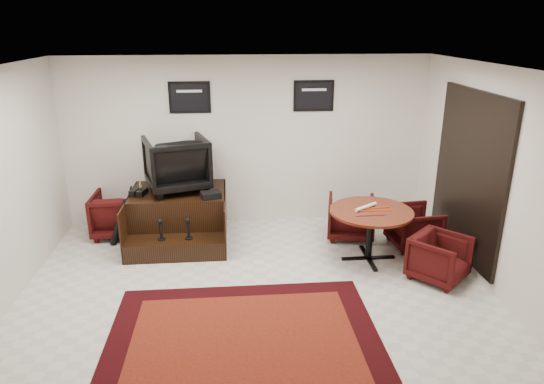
# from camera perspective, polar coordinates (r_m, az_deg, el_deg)

# --- Properties ---
(ground) EXTENTS (6.00, 6.00, 0.00)m
(ground) POSITION_cam_1_polar(r_m,az_deg,el_deg) (6.30, -1.85, -12.01)
(ground) COLOR silver
(ground) RESTS_ON ground
(room_shell) EXTENTS (6.02, 5.02, 2.81)m
(room_shell) POSITION_cam_1_polar(r_m,az_deg,el_deg) (5.74, 1.97, 4.26)
(room_shell) COLOR beige
(room_shell) RESTS_ON ground
(area_rug) EXTENTS (2.99, 2.24, 0.01)m
(area_rug) POSITION_cam_1_polar(r_m,az_deg,el_deg) (5.55, -3.32, -16.78)
(area_rug) COLOR black
(area_rug) RESTS_ON ground
(shine_podium) EXTENTS (1.49, 1.53, 0.77)m
(shine_podium) POSITION_cam_1_polar(r_m,az_deg,el_deg) (7.84, -10.87, -2.92)
(shine_podium) COLOR black
(shine_podium) RESTS_ON ground
(shine_chair) EXTENTS (1.12, 1.09, 0.94)m
(shine_chair) POSITION_cam_1_polar(r_m,az_deg,el_deg) (7.70, -11.17, 3.61)
(shine_chair) COLOR black
(shine_chair) RESTS_ON shine_podium
(shoes_pair) EXTENTS (0.27, 0.30, 0.09)m
(shoes_pair) POSITION_cam_1_polar(r_m,az_deg,el_deg) (7.72, -15.43, -0.00)
(shoes_pair) COLOR black
(shoes_pair) RESTS_ON shine_podium
(polish_kit) EXTENTS (0.33, 0.27, 0.10)m
(polish_kit) POSITION_cam_1_polar(r_m,az_deg,el_deg) (7.36, -7.20, -0.35)
(polish_kit) COLOR black
(polish_kit) RESTS_ON shine_podium
(umbrella_black) EXTENTS (0.29, 0.11, 0.79)m
(umbrella_black) POSITION_cam_1_polar(r_m,az_deg,el_deg) (7.80, -17.61, -3.31)
(umbrella_black) COLOR black
(umbrella_black) RESTS_ON ground
(umbrella_hooked) EXTENTS (0.35, 0.13, 0.93)m
(umbrella_hooked) POSITION_cam_1_polar(r_m,az_deg,el_deg) (7.94, -16.92, -2.28)
(umbrella_hooked) COLOR black
(umbrella_hooked) RESTS_ON ground
(armchair_side) EXTENTS (0.77, 0.72, 0.79)m
(armchair_side) POSITION_cam_1_polar(r_m,az_deg,el_deg) (8.20, -17.65, -2.22)
(armchair_side) COLOR black
(armchair_side) RESTS_ON ground
(meeting_table) EXTENTS (1.17, 1.17, 0.77)m
(meeting_table) POSITION_cam_1_polar(r_m,az_deg,el_deg) (7.03, 11.57, -2.80)
(meeting_table) COLOR #431209
(meeting_table) RESTS_ON ground
(table_chair_back) EXTENTS (0.85, 0.81, 0.74)m
(table_chair_back) POSITION_cam_1_polar(r_m,az_deg,el_deg) (7.84, 9.26, -2.71)
(table_chair_back) COLOR black
(table_chair_back) RESTS_ON ground
(table_chair_window) EXTENTS (0.70, 0.74, 0.70)m
(table_chair_window) POSITION_cam_1_polar(r_m,az_deg,el_deg) (7.73, 16.43, -3.76)
(table_chair_window) COLOR black
(table_chair_window) RESTS_ON ground
(table_chair_corner) EXTENTS (0.91, 0.91, 0.68)m
(table_chair_corner) POSITION_cam_1_polar(r_m,az_deg,el_deg) (6.87, 19.13, -7.12)
(table_chair_corner) COLOR black
(table_chair_corner) RESTS_ON ground
(paper_roll) EXTENTS (0.37, 0.28, 0.05)m
(paper_roll) POSITION_cam_1_polar(r_m,az_deg,el_deg) (7.03, 11.00, -1.73)
(paper_roll) COLOR white
(paper_roll) RESTS_ON meeting_table
(table_clutter) EXTENTS (0.57, 0.32, 0.01)m
(table_clutter) POSITION_cam_1_polar(r_m,az_deg,el_deg) (6.96, 12.00, -2.18)
(table_clutter) COLOR #D03C0B
(table_clutter) RESTS_ON meeting_table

